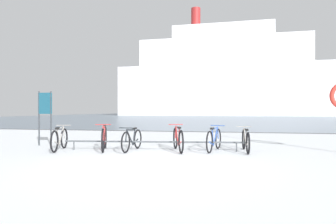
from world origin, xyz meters
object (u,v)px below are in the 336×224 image
object	(u,v)px
bicycle_5	(246,141)
bicycle_3	(178,139)
bicycle_4	(214,140)
ferry_ship	(226,79)
bicycle_1	(104,138)
bicycle_2	(132,140)
bicycle_0	(60,139)
info_sign	(45,109)

from	to	relation	value
bicycle_5	bicycle_3	bearing A→B (deg)	-172.15
bicycle_4	ferry_ship	distance (m)	61.35
bicycle_1	bicycle_2	xyz separation A→B (m)	(0.87, 0.10, -0.04)
bicycle_3	bicycle_4	world-z (taller)	bicycle_3
bicycle_0	info_sign	world-z (taller)	info_sign
bicycle_2	bicycle_3	size ratio (longest dim) A/B	0.98
bicycle_0	bicycle_1	xyz separation A→B (m)	(1.37, 0.25, 0.03)
bicycle_1	bicycle_3	size ratio (longest dim) A/B	0.96
bicycle_2	bicycle_5	distance (m)	3.46
bicycle_0	bicycle_4	size ratio (longest dim) A/B	0.95
ferry_ship	bicycle_0	bearing A→B (deg)	-95.55
bicycle_5	bicycle_2	bearing A→B (deg)	-172.58
bicycle_2	info_sign	xyz separation A→B (m)	(-3.42, 0.63, 0.96)
bicycle_0	bicycle_2	xyz separation A→B (m)	(2.24, 0.35, -0.01)
bicycle_3	bicycle_5	distance (m)	2.04
bicycle_2	bicycle_3	world-z (taller)	bicycle_3
bicycle_1	bicycle_4	size ratio (longest dim) A/B	0.97
bicycle_4	bicycle_5	distance (m)	0.94
bicycle_4	info_sign	distance (m)	5.99
bicycle_3	info_sign	bearing A→B (deg)	174.51
bicycle_4	bicycle_0	bearing A→B (deg)	-170.75
bicycle_1	info_sign	world-z (taller)	info_sign
bicycle_1	ferry_ship	bearing A→B (deg)	85.70
ferry_ship	bicycle_3	bearing A→B (deg)	-92.19
bicycle_2	info_sign	distance (m)	3.60
bicycle_0	bicycle_5	world-z (taller)	bicycle_0
bicycle_0	bicycle_2	size ratio (longest dim) A/B	0.97
info_sign	bicycle_4	bearing A→B (deg)	-2.07
bicycle_0	bicycle_1	world-z (taller)	bicycle_1
bicycle_1	bicycle_4	distance (m)	3.41
bicycle_3	ferry_ship	distance (m)	61.62
bicycle_0	bicycle_1	size ratio (longest dim) A/B	0.99
bicycle_3	bicycle_0	bearing A→B (deg)	-171.88
bicycle_4	ferry_ship	world-z (taller)	ferry_ship
bicycle_0	bicycle_5	size ratio (longest dim) A/B	0.94
bicycle_0	bicycle_2	bearing A→B (deg)	8.95
bicycle_4	bicycle_2	bearing A→B (deg)	-170.48
info_sign	ferry_ship	world-z (taller)	ferry_ship
bicycle_5	info_sign	xyz separation A→B (m)	(-6.85, 0.18, 0.96)
bicycle_4	bicycle_1	bearing A→B (deg)	-171.17
bicycle_2	bicycle_4	bearing A→B (deg)	9.52
bicycle_2	info_sign	bearing A→B (deg)	169.52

